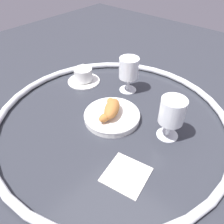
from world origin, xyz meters
TOP-DOWN VIEW (x-y plane):
  - ground_plane at (0.00, 0.00)m, footprint 2.20×2.20m
  - table_chrome_rim at (0.00, 0.00)m, footprint 0.79×0.79m
  - pastry_plate at (0.01, 0.01)m, footprint 0.19×0.19m
  - croissant_large at (0.01, 0.01)m, footprint 0.12×0.10m
  - coffee_cup_near at (0.11, 0.26)m, footprint 0.14×0.14m
  - juice_glass_left at (0.19, 0.08)m, footprint 0.08×0.08m
  - juice_glass_right at (0.06, -0.18)m, footprint 0.08×0.08m
  - folded_napkin at (-0.14, -0.17)m, footprint 0.13×0.13m

SIDE VIEW (x-z plane):
  - ground_plane at x=0.00m, z-range 0.00..0.00m
  - folded_napkin at x=-0.14m, z-range 0.00..0.01m
  - table_chrome_rim at x=0.00m, z-range 0.00..0.02m
  - pastry_plate at x=0.01m, z-range 0.00..0.03m
  - coffee_cup_near at x=0.11m, z-range 0.00..0.06m
  - croissant_large at x=0.01m, z-range 0.02..0.06m
  - juice_glass_left at x=0.19m, z-range 0.02..0.16m
  - juice_glass_right at x=0.06m, z-range 0.02..0.16m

